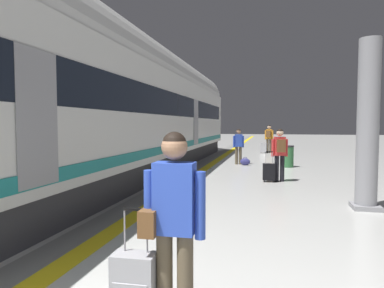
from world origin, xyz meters
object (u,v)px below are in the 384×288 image
suitcase_far (264,147)px  platform_pillar (368,128)px  suitcase_mid (269,172)px  passenger_far (269,136)px  traveller_foreground (173,217)px  waste_bin (288,156)px  high_speed_train (103,100)px  passenger_mid (280,150)px  passenger_near (239,144)px  duffel_bag_near (245,162)px

suitcase_far → platform_pillar: size_ratio=0.18×
suitcase_mid → passenger_far: size_ratio=0.55×
suitcase_mid → suitcase_far: (-0.39, 10.82, 0.04)m
traveller_foreground → passenger_far: traveller_foreground is taller
waste_bin → traveller_foreground: bearing=-97.3°
high_speed_train → suitcase_mid: (4.73, 1.73, -2.18)m
traveller_foreground → suitcase_mid: size_ratio=1.81×
passenger_mid → suitcase_far: passenger_mid is taller
passenger_mid → suitcase_far: 10.72m
passenger_near → suitcase_mid: 4.76m
high_speed_train → passenger_near: (3.36, 6.25, -1.58)m
passenger_far → platform_pillar: size_ratio=0.48×
high_speed_train → traveller_foreground: size_ratio=17.93×
passenger_near → suitcase_far: 6.40m
duffel_bag_near → waste_bin: bearing=-9.4°
traveller_foreground → waste_bin: bearing=82.7°
passenger_far → duffel_bag_near: bearing=-98.1°
duffel_bag_near → suitcase_far: bearing=84.2°
high_speed_train → platform_pillar: high_speed_train is taller
high_speed_train → passenger_far: high_speed_train is taller
high_speed_train → waste_bin: (5.49, 5.68, -2.05)m
duffel_bag_near → platform_pillar: (3.08, -7.28, 1.57)m
traveller_foreground → passenger_near: size_ratio=1.10×
platform_pillar → passenger_near: bearing=114.3°
suitcase_mid → platform_pillar: 3.91m
duffel_bag_near → passenger_mid: bearing=-71.5°
duffel_bag_near → high_speed_train: bearing=-121.6°
platform_pillar → waste_bin: (-1.27, 6.98, -1.27)m
passenger_far → waste_bin: passenger_far is taller
suitcase_far → duffel_bag_near: bearing=-95.8°
duffel_bag_near → suitcase_far: size_ratio=0.66×
traveller_foreground → suitcase_far: (0.39, 18.92, -0.65)m
passenger_mid → passenger_far: bearing=92.1°
passenger_near → suitcase_mid: size_ratio=1.64×
high_speed_train → suitcase_far: bearing=70.9°
suitcase_mid → platform_pillar: bearing=-56.1°
passenger_mid → traveller_foreground: bearing=-97.6°
passenger_near → duffel_bag_near: 0.88m
high_speed_train → suitcase_mid: bearing=20.1°
suitcase_far → high_speed_train: bearing=-109.1°
passenger_near → platform_pillar: platform_pillar is taller
passenger_near → suitcase_mid: (1.37, -4.52, -0.61)m
waste_bin → suitcase_mid: bearing=-101.0°
passenger_near → suitcase_far: bearing=81.1°
suitcase_far → traveller_foreground: bearing=-91.2°
high_speed_train → duffel_bag_near: high_speed_train is taller
passenger_far → suitcase_far: size_ratio=2.63×
passenger_mid → suitcase_far: size_ratio=2.51×
high_speed_train → passenger_near: bearing=61.7°
duffel_bag_near → passenger_far: 6.98m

